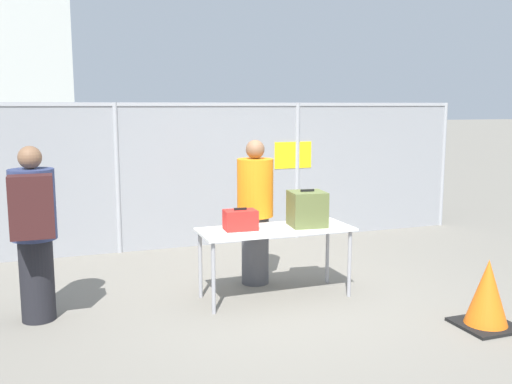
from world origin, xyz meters
TOP-DOWN VIEW (x-y plane):
  - ground_plane at (0.00, 0.00)m, footprint 120.00×120.00m
  - fence_section at (0.01, 2.64)m, footprint 8.13×0.07m
  - inspection_table at (-0.00, 0.17)m, footprint 1.62×0.63m
  - suitcase_red at (-0.37, 0.23)m, footprint 0.35×0.24m
  - suitcase_olive at (0.36, 0.17)m, footprint 0.41×0.39m
  - traveler_hooded at (-2.37, 0.27)m, footprint 0.41×0.64m
  - security_worker_near at (-0.04, 0.70)m, footprint 0.41×0.41m
  - utility_trailer at (1.97, 4.01)m, footprint 4.46×2.05m
  - traffic_cone at (1.52, -1.26)m, footprint 0.51×0.51m

SIDE VIEW (x-z plane):
  - ground_plane at x=0.00m, z-range 0.00..0.00m
  - traffic_cone at x=1.52m, z-range -0.02..0.62m
  - utility_trailer at x=1.97m, z-range 0.06..0.70m
  - inspection_table at x=0.00m, z-range 0.31..1.06m
  - security_worker_near at x=-0.04m, z-range 0.03..1.68m
  - suitcase_red at x=-0.37m, z-range 0.74..0.97m
  - traveler_hooded at x=-2.37m, z-range 0.08..1.75m
  - suitcase_olive at x=0.36m, z-range 0.74..1.14m
  - fence_section at x=0.01m, z-range 0.05..2.12m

